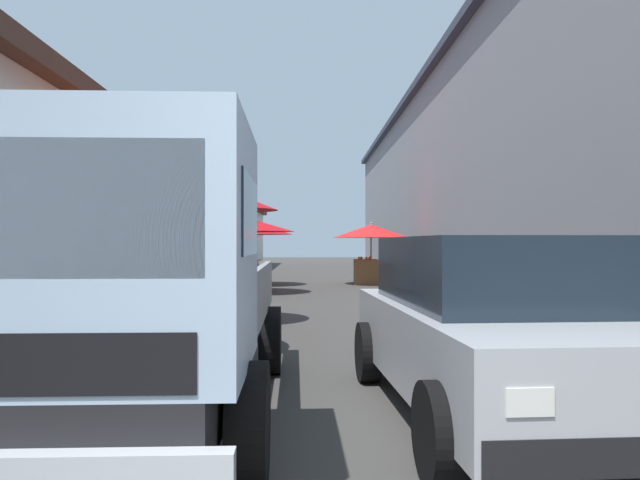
{
  "coord_description": "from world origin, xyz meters",
  "views": [
    {
      "loc": [
        -1.02,
        0.44,
        1.4
      ],
      "look_at": [
        11.97,
        0.18,
        1.46
      ],
      "focal_mm": 34.76,
      "sensor_mm": 36.0,
      "label": 1
    }
  ],
  "objects_px": {
    "delivery_truck": "(127,296)",
    "vendor_by_crates": "(461,278)",
    "fruit_stall_far_left": "(244,231)",
    "fruit_stall_far_right": "(370,237)",
    "hatchback_car": "(498,325)",
    "fruit_stall_near_left": "(214,217)",
    "fruit_stall_mid_lane": "(253,234)",
    "fruit_stall_near_right": "(147,215)"
  },
  "relations": [
    {
      "from": "fruit_stall_far_right",
      "to": "hatchback_car",
      "type": "height_order",
      "value": "fruit_stall_far_right"
    },
    {
      "from": "fruit_stall_far_left",
      "to": "fruit_stall_near_right",
      "type": "bearing_deg",
      "value": 178.8
    },
    {
      "from": "vendor_by_crates",
      "to": "hatchback_car",
      "type": "bearing_deg",
      "value": 169.68
    },
    {
      "from": "fruit_stall_far_left",
      "to": "delivery_truck",
      "type": "bearing_deg",
      "value": -177.68
    },
    {
      "from": "fruit_stall_far_right",
      "to": "delivery_truck",
      "type": "height_order",
      "value": "fruit_stall_far_right"
    },
    {
      "from": "hatchback_car",
      "to": "vendor_by_crates",
      "type": "bearing_deg",
      "value": -10.32
    },
    {
      "from": "fruit_stall_near_right",
      "to": "hatchback_car",
      "type": "distance_m",
      "value": 4.43
    },
    {
      "from": "fruit_stall_far_right",
      "to": "vendor_by_crates",
      "type": "bearing_deg",
      "value": -178.61
    },
    {
      "from": "fruit_stall_near_left",
      "to": "delivery_truck",
      "type": "relative_size",
      "value": 0.5
    },
    {
      "from": "vendor_by_crates",
      "to": "fruit_stall_far_left",
      "type": "bearing_deg",
      "value": 28.3
    },
    {
      "from": "fruit_stall_far_right",
      "to": "fruit_stall_far_left",
      "type": "relative_size",
      "value": 0.93
    },
    {
      "from": "fruit_stall_mid_lane",
      "to": "hatchback_car",
      "type": "distance_m",
      "value": 15.65
    },
    {
      "from": "fruit_stall_far_right",
      "to": "fruit_stall_far_left",
      "type": "bearing_deg",
      "value": 132.47
    },
    {
      "from": "fruit_stall_near_left",
      "to": "hatchback_car",
      "type": "xyz_separation_m",
      "value": [
        -5.65,
        -3.15,
        -1.11
      ]
    },
    {
      "from": "hatchback_car",
      "to": "delivery_truck",
      "type": "height_order",
      "value": "delivery_truck"
    },
    {
      "from": "fruit_stall_mid_lane",
      "to": "fruit_stall_near_right",
      "type": "xyz_separation_m",
      "value": [
        -12.71,
        0.15,
        0.06
      ]
    },
    {
      "from": "delivery_truck",
      "to": "fruit_stall_far_left",
      "type": "bearing_deg",
      "value": 2.32
    },
    {
      "from": "fruit_stall_near_right",
      "to": "delivery_truck",
      "type": "bearing_deg",
      "value": -167.76
    },
    {
      "from": "fruit_stall_near_right",
      "to": "vendor_by_crates",
      "type": "distance_m",
      "value": 4.78
    },
    {
      "from": "fruit_stall_mid_lane",
      "to": "fruit_stall_far_right",
      "type": "bearing_deg",
      "value": -85.6
    },
    {
      "from": "fruit_stall_near_right",
      "to": "fruit_stall_mid_lane",
      "type": "bearing_deg",
      "value": -0.68
    },
    {
      "from": "fruit_stall_mid_lane",
      "to": "hatchback_car",
      "type": "relative_size",
      "value": 0.66
    },
    {
      "from": "fruit_stall_far_left",
      "to": "delivery_truck",
      "type": "height_order",
      "value": "fruit_stall_far_left"
    },
    {
      "from": "fruit_stall_far_right",
      "to": "vendor_by_crates",
      "type": "distance_m",
      "value": 11.14
    },
    {
      "from": "fruit_stall_mid_lane",
      "to": "vendor_by_crates",
      "type": "distance_m",
      "value": 11.61
    },
    {
      "from": "fruit_stall_near_left",
      "to": "hatchback_car",
      "type": "distance_m",
      "value": 6.56
    },
    {
      "from": "fruit_stall_far_right",
      "to": "fruit_stall_near_left",
      "type": "bearing_deg",
      "value": 159.57
    },
    {
      "from": "fruit_stall_far_right",
      "to": "hatchback_car",
      "type": "xyz_separation_m",
      "value": [
        -15.56,
        0.54,
        -0.85
      ]
    },
    {
      "from": "vendor_by_crates",
      "to": "fruit_stall_near_left",
      "type": "bearing_deg",
      "value": 73.09
    },
    {
      "from": "fruit_stall_near_left",
      "to": "fruit_stall_far_left",
      "type": "relative_size",
      "value": 0.9
    },
    {
      "from": "fruit_stall_near_left",
      "to": "fruit_stall_far_right",
      "type": "bearing_deg",
      "value": -20.43
    },
    {
      "from": "delivery_truck",
      "to": "vendor_by_crates",
      "type": "bearing_deg",
      "value": -34.46
    },
    {
      "from": "delivery_truck",
      "to": "vendor_by_crates",
      "type": "relative_size",
      "value": 3.26
    },
    {
      "from": "hatchback_car",
      "to": "delivery_truck",
      "type": "relative_size",
      "value": 0.81
    },
    {
      "from": "hatchback_car",
      "to": "delivery_truck",
      "type": "distance_m",
      "value": 2.89
    },
    {
      "from": "fruit_stall_near_left",
      "to": "vendor_by_crates",
      "type": "bearing_deg",
      "value": -106.91
    },
    {
      "from": "fruit_stall_mid_lane",
      "to": "fruit_stall_far_left",
      "type": "bearing_deg",
      "value": -179.12
    },
    {
      "from": "fruit_stall_far_left",
      "to": "vendor_by_crates",
      "type": "distance_m",
      "value": 8.68
    },
    {
      "from": "hatchback_car",
      "to": "fruit_stall_far_right",
      "type": "bearing_deg",
      "value": -1.99
    },
    {
      "from": "fruit_stall_near_left",
      "to": "fruit_stall_mid_lane",
      "type": "bearing_deg",
      "value": 1.12
    },
    {
      "from": "fruit_stall_far_right",
      "to": "vendor_by_crates",
      "type": "relative_size",
      "value": 1.67
    },
    {
      "from": "fruit_stall_far_right",
      "to": "fruit_stall_near_right",
      "type": "height_order",
      "value": "fruit_stall_near_right"
    }
  ]
}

